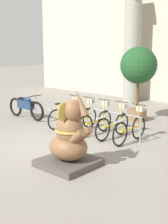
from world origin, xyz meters
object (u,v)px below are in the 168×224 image
bicycle_1 (81,118)px  bicycle_3 (113,124)px  potted_tree (138,70)px  bicycle_4 (130,128)px  elephant_statue (70,140)px  bicycle_0 (66,115)px  bicycle_2 (96,121)px  motorcycle (26,106)px

bicycle_1 → bicycle_3: same height
bicycle_1 → potted_tree: bearing=76.0°
bicycle_4 → elephant_statue: 2.51m
bicycle_0 → elephant_statue: elephant_statue is taller
bicycle_1 → bicycle_3: bearing=1.4°
bicycle_2 → bicycle_3: (0.65, 0.05, 0.00)m
bicycle_0 → potted_tree: size_ratio=0.60×
bicycle_3 → bicycle_4: size_ratio=1.00×
bicycle_1 → elephant_statue: 3.20m
bicycle_2 → potted_tree: bearing=91.0°
bicycle_4 → potted_tree: bearing=118.6°
bicycle_4 → elephant_statue: elephant_statue is taller
bicycle_3 → bicycle_4: same height
bicycle_0 → bicycle_1: same height
bicycle_0 → bicycle_3: 1.96m
bicycle_4 → bicycle_1: bearing=179.4°
bicycle_2 → potted_tree: 2.88m
bicycle_2 → motorcycle: bicycle_2 is taller
motorcycle → elephant_statue: bearing=-26.9°
elephant_statue → motorcycle: size_ratio=0.91×
elephant_statue → potted_tree: potted_tree is taller
potted_tree → bicycle_2: bearing=-89.0°
bicycle_0 → potted_tree: potted_tree is taller
bicycle_4 → motorcycle: bicycle_4 is taller
bicycle_1 → bicycle_2: size_ratio=1.00×
bicycle_3 → elephant_statue: bearing=-75.6°
bicycle_2 → bicycle_1: bearing=178.7°
bicycle_1 → motorcycle: 2.74m
bicycle_0 → potted_tree: bearing=63.0°
bicycle_1 → bicycle_4: size_ratio=1.00×
bicycle_0 → elephant_statue: bearing=-43.7°
bicycle_1 → elephant_statue: (1.96, -2.52, 0.21)m
bicycle_0 → bicycle_4: (2.61, -0.00, 0.00)m
bicycle_4 → elephant_statue: (0.00, -2.50, 0.21)m
bicycle_0 → bicycle_2: size_ratio=1.00×
bicycle_0 → bicycle_3: same height
bicycle_4 → potted_tree: potted_tree is taller
bicycle_0 → bicycle_1: 0.65m
bicycle_1 → bicycle_4: 1.96m
bicycle_1 → potted_tree: size_ratio=0.60×
elephant_statue → motorcycle: elephant_statue is taller
elephant_statue → potted_tree: bearing=105.2°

